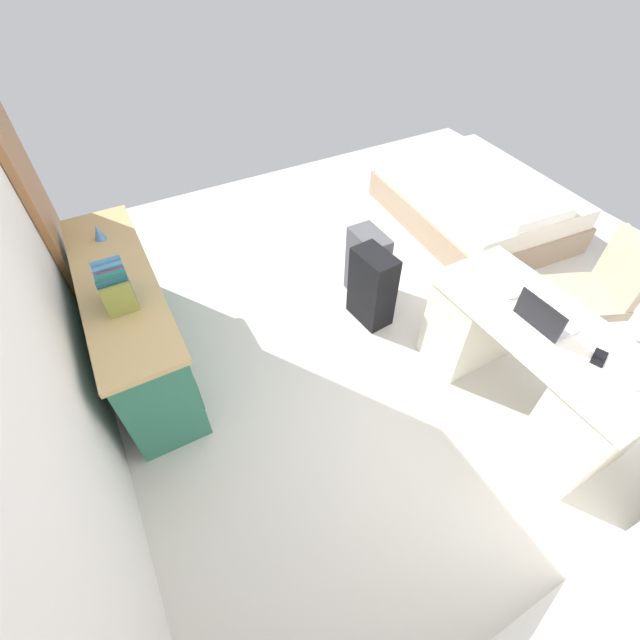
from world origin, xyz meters
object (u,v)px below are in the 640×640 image
credenza (133,321)px  suitcase_black (372,287)px  office_chair (588,301)px  laptop (543,319)px  suitcase_spare_grey (367,266)px  cell_phone_near_laptop (599,358)px  figurine_small (98,233)px  computer_mouse (513,295)px  desk (527,362)px  bed (474,202)px

credenza → suitcase_black: credenza is taller
office_chair → credenza: (1.44, 3.01, -0.02)m
laptop → office_chair: bearing=-79.1°
suitcase_spare_grey → cell_phone_near_laptop: size_ratio=4.64×
credenza → suitcase_spare_grey: credenza is taller
suitcase_black → figurine_small: figurine_small is taller
credenza → computer_mouse: 2.59m
suitcase_black → desk: bearing=-164.7°
office_chair → suitcase_black: bearing=52.0°
laptop → cell_phone_near_laptop: (-0.34, -0.08, -0.04)m
cell_phone_near_laptop → figurine_small: figurine_small is taller
office_chair → figurine_small: 3.61m
bed → suitcase_spare_grey: 1.68m
credenza → suitcase_spare_grey: size_ratio=2.85×
cell_phone_near_laptop → figurine_small: size_ratio=1.24×
desk → cell_phone_near_laptop: cell_phone_near_laptop is taller
bed → laptop: laptop is taller
laptop → bed: bearing=-36.4°
desk → office_chair: 0.85m
bed → suitcase_black: size_ratio=3.10×
bed → computer_mouse: bearing=140.2°
computer_mouse → figurine_small: 2.86m
computer_mouse → figurine_small: size_ratio=0.91×
credenza → suitcase_black: size_ratio=2.78×
credenza → bed: bearing=-86.2°
credenza → figurine_small: bearing=0.2°
desk → suitcase_black: bearing=20.2°
desk → credenza: 2.72m
suitcase_spare_grey → figurine_small: size_ratio=5.73×
computer_mouse → figurine_small: (1.85, 2.18, 0.08)m
suitcase_black → computer_mouse: computer_mouse is taller
suitcase_black → office_chair: bearing=-132.9°
credenza → bed: credenza is taller
desk → cell_phone_near_laptop: size_ratio=10.62×
laptop → suitcase_black: bearing=18.8°
office_chair → bed: 1.75m
office_chair → figurine_small: bearing=57.2°
credenza → figurine_small: size_ratio=16.36×
suitcase_black → laptop: bearing=-166.1°
credenza → laptop: (-1.61, -2.14, 0.41)m
bed → suitcase_black: 1.88m
cell_phone_near_laptop → office_chair: bearing=-79.5°
desk → suitcase_black: desk is taller
office_chair → laptop: bearing=100.9°
office_chair → laptop: laptop is taller
laptop → cell_phone_near_laptop: size_ratio=2.29×
bed → cell_phone_near_laptop: bearing=149.7°
suitcase_spare_grey → computer_mouse: 1.27m
credenza → laptop: bearing=-126.8°
bed → desk: bearing=144.8°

